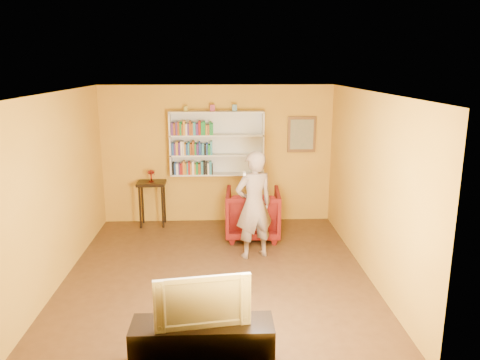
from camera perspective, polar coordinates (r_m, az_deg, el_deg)
name	(u,v)px	position (r m, az deg, el deg)	size (l,w,h in m)	color
room_shell	(216,209)	(6.84, -2.91, -3.61)	(5.30, 5.80, 2.88)	#432A15
bookshelf	(217,143)	(9.06, -2.83, 4.50)	(1.80, 0.29, 1.23)	silver
books_row_lower	(193,168)	(9.05, -5.79, 1.45)	(0.78, 0.19, 0.26)	black
books_row_middle	(191,149)	(8.99, -5.95, 3.83)	(0.77, 0.19, 0.27)	#21469B
books_row_upper	(191,129)	(8.92, -5.95, 6.24)	(0.79, 0.19, 0.27)	#4C246E
ornament_left	(186,109)	(8.93, -6.62, 8.62)	(0.07, 0.07, 0.10)	#9F922D
ornament_centre	(212,108)	(8.91, -3.37, 8.76)	(0.09, 0.09, 0.12)	#96324D
ornament_right	(235,108)	(8.91, -0.67, 8.79)	(0.09, 0.09, 0.12)	slate
framed_painting	(302,134)	(9.21, 7.53, 5.54)	(0.55, 0.05, 0.70)	brown
console_table	(152,189)	(9.18, -10.71, -1.14)	(0.54, 0.41, 0.88)	black
ruby_lustre	(151,173)	(9.11, -10.80, 0.80)	(0.14, 0.14, 0.23)	maroon
armchair	(253,213)	(8.49, 1.57, -4.10)	(0.95, 0.98, 0.89)	#4C0507
person	(254,205)	(7.51, 1.71, -3.08)	(0.64, 0.42, 1.76)	#796659
game_remote	(244,173)	(7.13, 0.53, 0.80)	(0.04, 0.15, 0.04)	white
tv_cabinet	(203,345)	(5.12, -4.56, -19.46)	(1.45, 0.44, 0.52)	black
television	(202,298)	(4.85, -4.69, -14.16)	(0.96, 0.13, 0.55)	black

